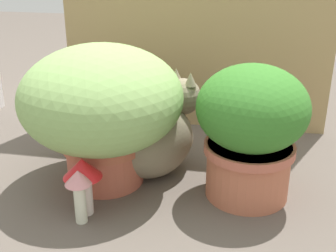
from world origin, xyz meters
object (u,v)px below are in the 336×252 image
at_px(cat, 160,136).
at_px(mushroom_ornament_red, 83,175).
at_px(mushroom_ornament_pink, 79,187).
at_px(leafy_planter, 251,127).
at_px(grass_planter, 102,105).

height_order(cat, mushroom_ornament_red, cat).
relative_size(mushroom_ornament_red, mushroom_ornament_pink, 1.08).
bearing_deg(leafy_planter, mushroom_ornament_red, -156.81).
relative_size(leafy_planter, mushroom_ornament_pink, 2.53).
xyz_separation_m(cat, mushroom_ornament_pink, (-0.14, -0.29, -0.02)).
distance_m(grass_planter, mushroom_ornament_pink, 0.26).
bearing_deg(mushroom_ornament_red, leafy_planter, 23.19).
bearing_deg(mushroom_ornament_red, mushroom_ornament_pink, -83.81).
bearing_deg(leafy_planter, cat, 164.39).
distance_m(leafy_planter, mushroom_ornament_red, 0.46).
bearing_deg(mushroom_ornament_red, grass_planter, 90.19).
bearing_deg(grass_planter, mushroom_ornament_pink, -88.71).
xyz_separation_m(leafy_planter, mushroom_ornament_red, (-0.41, -0.18, -0.09)).
distance_m(leafy_planter, cat, 0.29).
height_order(grass_planter, mushroom_ornament_pink, grass_planter).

